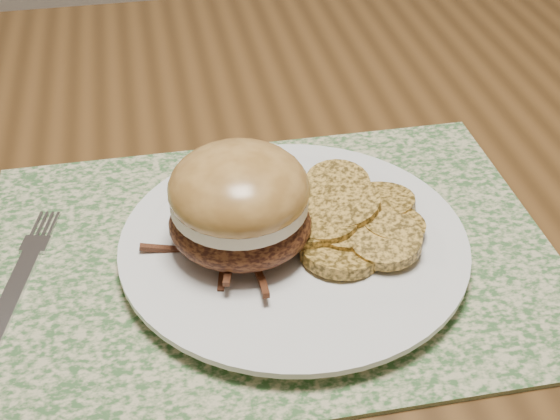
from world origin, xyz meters
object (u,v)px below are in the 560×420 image
object	(u,v)px
dining_table	(254,256)
dinner_plate	(294,247)
pork_sandwich	(239,203)
fork	(18,282)

from	to	relation	value
dining_table	dinner_plate	xyz separation A→B (m)	(0.02, -0.10, 0.09)
dining_table	pork_sandwich	distance (m)	0.17
dinner_plate	fork	xyz separation A→B (m)	(-0.21, 0.01, -0.01)
dining_table	pork_sandwich	bearing A→B (deg)	-104.26
dinner_plate	fork	distance (m)	0.21
pork_sandwich	dinner_plate	bearing A→B (deg)	23.33
fork	dinner_plate	bearing A→B (deg)	12.07
dinner_plate	pork_sandwich	world-z (taller)	pork_sandwich
dining_table	dinner_plate	distance (m)	0.14
dinner_plate	pork_sandwich	xyz separation A→B (m)	(-0.04, 0.00, 0.05)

